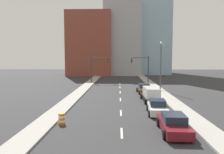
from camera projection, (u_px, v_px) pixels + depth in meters
sidewalk_left at (93, 80)px, 55.94m from camera, size 2.06×95.91×0.17m
sidewalk_right at (146, 80)px, 55.52m from camera, size 2.06×95.91×0.17m
lane_stripe_at_9m at (122, 133)px, 16.84m from camera, size 0.16×2.40×0.01m
lane_stripe_at_15m at (121, 113)px, 22.95m from camera, size 0.16×2.40×0.01m
lane_stripe_at_22m at (120, 99)px, 30.24m from camera, size 0.16×2.40×0.01m
lane_stripe_at_29m at (120, 92)px, 36.59m from camera, size 0.16×2.40×0.01m
lane_stripe_at_35m at (120, 87)px, 42.75m from camera, size 0.16×2.40×0.01m
lane_stripe_at_41m at (120, 84)px, 48.39m from camera, size 0.16×2.40×0.01m
building_brick_left at (91, 45)px, 73.52m from camera, size 14.00×16.00×20.17m
building_office_center at (122, 40)px, 77.02m from camera, size 12.00×20.00×23.64m
building_glass_right at (149, 20)px, 80.01m from camera, size 13.00×20.00×39.01m
traffic_signal_left at (96, 65)px, 50.41m from camera, size 4.12×0.35×6.16m
traffic_signal_right at (143, 66)px, 50.07m from camera, size 4.12×0.35×6.16m
traffic_barrel at (62, 119)px, 19.04m from camera, size 0.56×0.56×0.95m
street_lamp at (161, 63)px, 37.49m from camera, size 0.44×0.44×8.45m
sedan_maroon at (174, 124)px, 16.89m from camera, size 2.25×4.83×1.47m
sedan_white at (157, 107)px, 22.57m from camera, size 2.23×4.40×1.47m
box_truck_black at (151, 95)px, 28.77m from camera, size 2.43×6.07×1.90m
sedan_brown at (144, 89)px, 35.73m from camera, size 2.28×4.38×1.52m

